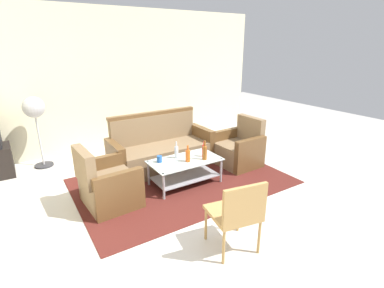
{
  "coord_description": "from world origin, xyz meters",
  "views": [
    {
      "loc": [
        -2.08,
        -2.93,
        2.12
      ],
      "look_at": [
        0.17,
        0.61,
        0.65
      ],
      "focal_mm": 27.0,
      "sensor_mm": 36.0,
      "label": 1
    }
  ],
  "objects_px": {
    "wicker_chair": "(237,211)",
    "bottle_orange": "(188,156)",
    "cup": "(160,159)",
    "armchair_right": "(239,150)",
    "bottle_red": "(204,151)",
    "armchair_left": "(108,186)",
    "coffee_table": "(185,168)",
    "pedestal_fan": "(34,112)",
    "bottle_clear": "(176,152)",
    "bottle_brown": "(205,152)",
    "couch": "(161,151)"
  },
  "relations": [
    {
      "from": "wicker_chair",
      "to": "bottle_orange",
      "type": "bearing_deg",
      "value": 86.97
    },
    {
      "from": "bottle_orange",
      "to": "wicker_chair",
      "type": "relative_size",
      "value": 0.31
    },
    {
      "from": "cup",
      "to": "wicker_chair",
      "type": "distance_m",
      "value": 1.77
    },
    {
      "from": "bottle_orange",
      "to": "bottle_brown",
      "type": "bearing_deg",
      "value": -14.2
    },
    {
      "from": "bottle_brown",
      "to": "bottle_orange",
      "type": "relative_size",
      "value": 1.19
    },
    {
      "from": "couch",
      "to": "bottle_red",
      "type": "distance_m",
      "value": 0.92
    },
    {
      "from": "armchair_right",
      "to": "bottle_orange",
      "type": "height_order",
      "value": "armchair_right"
    },
    {
      "from": "wicker_chair",
      "to": "cup",
      "type": "bearing_deg",
      "value": 100.49
    },
    {
      "from": "bottle_brown",
      "to": "cup",
      "type": "xyz_separation_m",
      "value": [
        -0.64,
        0.28,
        -0.07
      ]
    },
    {
      "from": "couch",
      "to": "armchair_left",
      "type": "distance_m",
      "value": 1.4
    },
    {
      "from": "couch",
      "to": "armchair_right",
      "type": "distance_m",
      "value": 1.41
    },
    {
      "from": "armchair_right",
      "to": "cup",
      "type": "xyz_separation_m",
      "value": [
        -1.6,
        -0.02,
        0.17
      ]
    },
    {
      "from": "coffee_table",
      "to": "cup",
      "type": "bearing_deg",
      "value": 160.15
    },
    {
      "from": "cup",
      "to": "armchair_right",
      "type": "bearing_deg",
      "value": 0.7
    },
    {
      "from": "bottle_orange",
      "to": "pedestal_fan",
      "type": "xyz_separation_m",
      "value": [
        -1.81,
        2.06,
        0.51
      ]
    },
    {
      "from": "pedestal_fan",
      "to": "wicker_chair",
      "type": "relative_size",
      "value": 1.51
    },
    {
      "from": "couch",
      "to": "bottle_orange",
      "type": "height_order",
      "value": "couch"
    },
    {
      "from": "pedestal_fan",
      "to": "wicker_chair",
      "type": "bearing_deg",
      "value": -68.16
    },
    {
      "from": "armchair_left",
      "to": "bottle_clear",
      "type": "height_order",
      "value": "armchair_left"
    },
    {
      "from": "cup",
      "to": "wicker_chair",
      "type": "relative_size",
      "value": 0.12
    },
    {
      "from": "bottle_orange",
      "to": "bottle_clear",
      "type": "relative_size",
      "value": 0.95
    },
    {
      "from": "bottle_orange",
      "to": "bottle_clear",
      "type": "distance_m",
      "value": 0.23
    },
    {
      "from": "bottle_red",
      "to": "pedestal_fan",
      "type": "height_order",
      "value": "pedestal_fan"
    },
    {
      "from": "armchair_right",
      "to": "bottle_red",
      "type": "height_order",
      "value": "armchair_right"
    },
    {
      "from": "armchair_left",
      "to": "pedestal_fan",
      "type": "distance_m",
      "value": 2.16
    },
    {
      "from": "pedestal_fan",
      "to": "bottle_red",
      "type": "bearing_deg",
      "value": -43.39
    },
    {
      "from": "bottle_clear",
      "to": "bottle_red",
      "type": "bearing_deg",
      "value": -24.22
    },
    {
      "from": "bottle_brown",
      "to": "bottle_orange",
      "type": "bearing_deg",
      "value": 165.8
    },
    {
      "from": "bottle_brown",
      "to": "cup",
      "type": "bearing_deg",
      "value": 156.57
    },
    {
      "from": "armchair_left",
      "to": "bottle_clear",
      "type": "relative_size",
      "value": 3.15
    },
    {
      "from": "couch",
      "to": "armchair_left",
      "type": "bearing_deg",
      "value": 31.82
    },
    {
      "from": "bottle_red",
      "to": "pedestal_fan",
      "type": "bearing_deg",
      "value": 136.61
    },
    {
      "from": "cup",
      "to": "wicker_chair",
      "type": "xyz_separation_m",
      "value": [
        0.01,
        -1.77,
        0.03
      ]
    },
    {
      "from": "wicker_chair",
      "to": "pedestal_fan",
      "type": "bearing_deg",
      "value": 121.93
    },
    {
      "from": "bottle_red",
      "to": "pedestal_fan",
      "type": "distance_m",
      "value": 2.99
    },
    {
      "from": "couch",
      "to": "bottle_brown",
      "type": "bearing_deg",
      "value": 107.01
    },
    {
      "from": "coffee_table",
      "to": "bottle_clear",
      "type": "relative_size",
      "value": 4.07
    },
    {
      "from": "coffee_table",
      "to": "bottle_orange",
      "type": "xyz_separation_m",
      "value": [
        0.01,
        -0.08,
        0.24
      ]
    },
    {
      "from": "bottle_red",
      "to": "bottle_brown",
      "type": "relative_size",
      "value": 0.85
    },
    {
      "from": "bottle_brown",
      "to": "bottle_orange",
      "type": "height_order",
      "value": "bottle_brown"
    },
    {
      "from": "bottle_red",
      "to": "pedestal_fan",
      "type": "relative_size",
      "value": 0.2
    },
    {
      "from": "bottle_brown",
      "to": "pedestal_fan",
      "type": "bearing_deg",
      "value": 134.32
    },
    {
      "from": "bottle_red",
      "to": "bottle_orange",
      "type": "bearing_deg",
      "value": -173.22
    },
    {
      "from": "couch",
      "to": "cup",
      "type": "bearing_deg",
      "value": 61.53
    },
    {
      "from": "armchair_right",
      "to": "wicker_chair",
      "type": "bearing_deg",
      "value": 136.44
    },
    {
      "from": "bottle_orange",
      "to": "wicker_chair",
      "type": "bearing_deg",
      "value": -103.12
    },
    {
      "from": "armchair_left",
      "to": "bottle_orange",
      "type": "xyz_separation_m",
      "value": [
        1.21,
        -0.11,
        0.22
      ]
    },
    {
      "from": "cup",
      "to": "pedestal_fan",
      "type": "distance_m",
      "value": 2.41
    },
    {
      "from": "bottle_brown",
      "to": "wicker_chair",
      "type": "height_order",
      "value": "wicker_chair"
    },
    {
      "from": "couch",
      "to": "armchair_right",
      "type": "height_order",
      "value": "couch"
    }
  ]
}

